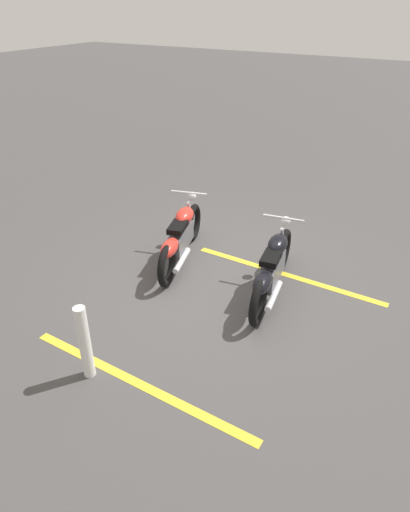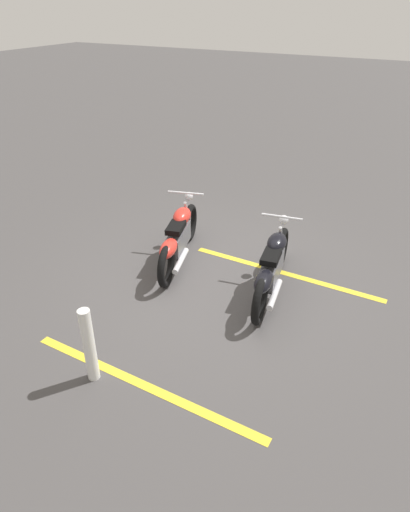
{
  "view_description": "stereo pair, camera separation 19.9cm",
  "coord_description": "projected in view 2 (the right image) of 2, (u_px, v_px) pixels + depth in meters",
  "views": [
    {
      "loc": [
        5.38,
        2.84,
        3.93
      ],
      "look_at": [
        0.5,
        0.0,
        0.65
      ],
      "focal_mm": 31.75,
      "sensor_mm": 36.0,
      "label": 1
    },
    {
      "loc": [
        5.47,
        2.67,
        3.93
      ],
      "look_at": [
        0.5,
        0.0,
        0.65
      ],
      "focal_mm": 31.75,
      "sensor_mm": 36.0,
      "label": 2
    }
  ],
  "objects": [
    {
      "name": "ground_plane",
      "position": [
        220.0,
        277.0,
        7.24
      ],
      "size": [
        60.0,
        60.0,
        0.0
      ],
      "primitive_type": "plane",
      "color": "#474444"
    },
    {
      "name": "bollard_post",
      "position": [
        89.0,
        345.0,
        5.11
      ],
      "size": [
        0.14,
        0.14,
        0.98
      ],
      "primitive_type": "cylinder",
      "color": "white",
      "rests_on": "ground"
    },
    {
      "name": "parking_stripe_mid",
      "position": [
        142.0,
        384.0,
        5.25
      ],
      "size": [
        0.21,
        3.2,
        0.01
      ],
      "primitive_type": "cube",
      "rotation": [
        0.0,
        0.0,
        1.54
      ],
      "color": "yellow",
      "rests_on": "ground"
    },
    {
      "name": "parking_stripe_near",
      "position": [
        284.0,
        273.0,
        7.34
      ],
      "size": [
        0.21,
        3.2,
        0.01
      ],
      "primitive_type": "cube",
      "rotation": [
        0.0,
        0.0,
        1.54
      ],
      "color": "yellow",
      "rests_on": "ground"
    },
    {
      "name": "motorcycle_dark_foreground",
      "position": [
        272.0,
        267.0,
        6.63
      ],
      "size": [
        2.22,
        0.7,
        1.04
      ],
      "rotation": [
        0.0,
        0.0,
        3.3
      ],
      "color": "black",
      "rests_on": "ground"
    },
    {
      "name": "motorcycle_bright_foreground",
      "position": [
        178.0,
        237.0,
        7.43
      ],
      "size": [
        2.17,
        0.84,
        1.04
      ],
      "rotation": [
        0.0,
        0.0,
        3.42
      ],
      "color": "black",
      "rests_on": "ground"
    }
  ]
}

